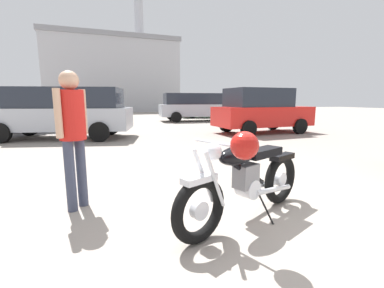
{
  "coord_description": "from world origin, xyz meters",
  "views": [
    {
      "loc": [
        -1.49,
        -2.5,
        1.33
      ],
      "look_at": [
        -0.47,
        1.32,
        0.66
      ],
      "focal_mm": 24.37,
      "sensor_mm": 36.0,
      "label": 1
    }
  ],
  "objects": [
    {
      "name": "ground_plane",
      "position": [
        0.0,
        0.0,
        0.0
      ],
      "size": [
        80.0,
        80.0,
        0.0
      ],
      "primitive_type": "plane",
      "color": "gray"
    },
    {
      "name": "red_hatchback_near",
      "position": [
        3.01,
        13.6,
        0.94
      ],
      "size": [
        4.74,
        2.06,
        1.74
      ],
      "rotation": [
        0.0,
        0.0,
        -0.02
      ],
      "color": "black",
      "rests_on": "ground_plane"
    },
    {
      "name": "pale_sedan_back",
      "position": [
        -3.45,
        7.36,
        0.94
      ],
      "size": [
        4.93,
        2.55,
        1.74
      ],
      "rotation": [
        0.0,
        0.0,
        2.97
      ],
      "color": "black",
      "rests_on": "ground_plane"
    },
    {
      "name": "bystander",
      "position": [
        -2.07,
        0.82,
        1.02
      ],
      "size": [
        0.3,
        0.39,
        1.66
      ],
      "rotation": [
        0.0,
        0.0,
        5.67
      ],
      "color": "#383D51",
      "rests_on": "ground_plane"
    },
    {
      "name": "vintage_motorcycle",
      "position": [
        -0.24,
        -0.04,
        0.49
      ],
      "size": [
        1.9,
        1.12,
        1.07
      ],
      "rotation": [
        0.0,
        0.0,
        3.61
      ],
      "color": "black",
      "rests_on": "ground_plane"
    },
    {
      "name": "blue_hatchback_right",
      "position": [
        -5.72,
        10.0,
        0.84
      ],
      "size": [
        4.39,
        2.34,
        1.67
      ],
      "rotation": [
        0.0,
        0.0,
        3.27
      ],
      "color": "black",
      "rests_on": "ground_plane"
    },
    {
      "name": "white_estate_far",
      "position": [
        3.92,
        6.98,
        0.92
      ],
      "size": [
        4.07,
        2.17,
        1.78
      ],
      "rotation": [
        0.0,
        0.0,
        0.12
      ],
      "color": "black",
      "rests_on": "ground_plane"
    },
    {
      "name": "silver_sedan_mid",
      "position": [
        4.74,
        16.77,
        0.92
      ],
      "size": [
        3.93,
        1.88,
        1.78
      ],
      "rotation": [
        0.0,
        0.0,
        3.12
      ],
      "color": "black",
      "rests_on": "ground_plane"
    },
    {
      "name": "dark_sedan_left",
      "position": [
        -6.92,
        13.44,
        0.92
      ],
      "size": [
        4.05,
        2.13,
        1.78
      ],
      "rotation": [
        0.0,
        0.0,
        -0.1
      ],
      "color": "black",
      "rests_on": "ground_plane"
    },
    {
      "name": "industrial_building",
      "position": [
        -2.47,
        32.74,
        4.26
      ],
      "size": [
        15.59,
        13.14,
        16.92
      ],
      "rotation": [
        0.0,
        0.0,
        0.1
      ],
      "color": "#B2B2B7",
      "rests_on": "ground_plane"
    }
  ]
}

